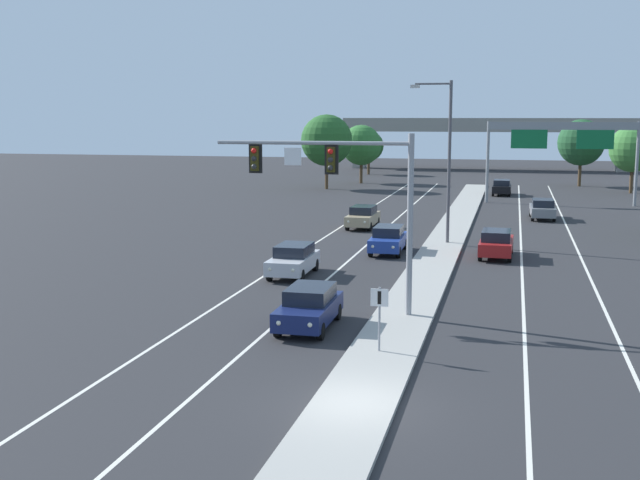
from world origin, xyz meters
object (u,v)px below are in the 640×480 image
object	(u,v)px
median_sign_post	(379,309)
car_oncoming_silver	(293,260)
street_lamp_median	(446,152)
car_receding_grey	(542,209)
tree_far_right_b	(633,149)
car_oncoming_tan	(363,217)
tree_far_right_c	(581,143)
tree_far_left_c	(327,140)
car_oncoming_navy	(309,307)
car_receding_black	(502,187)
highway_sign_gantry	(562,136)
car_receding_red	(496,243)
tree_far_left_b	(369,146)
overhead_signal_mast	(345,183)
car_oncoming_blue	(388,239)
tree_far_left_a	(361,145)

from	to	relation	value
median_sign_post	car_oncoming_silver	size ratio (longest dim) A/B	0.49
street_lamp_median	car_receding_grey	world-z (taller)	street_lamp_median
median_sign_post	tree_far_right_b	bearing A→B (deg)	75.56
car_oncoming_tan	tree_far_right_c	world-z (taller)	tree_far_right_c
tree_far_left_c	car_oncoming_navy	bearing A→B (deg)	-77.54
street_lamp_median	car_oncoming_navy	size ratio (longest dim) A/B	2.23
street_lamp_median	car_receding_black	world-z (taller)	street_lamp_median
median_sign_post	tree_far_right_c	distance (m)	71.21
highway_sign_gantry	median_sign_post	bearing A→B (deg)	-99.45
street_lamp_median	car_receding_grey	distance (m)	16.53
car_oncoming_tan	car_receding_red	bearing A→B (deg)	-46.47
car_oncoming_silver	car_receding_black	distance (m)	45.99
tree_far_right_c	tree_far_left_b	xyz separation A→B (m)	(-26.78, 12.78, -1.10)
overhead_signal_mast	tree_far_left_c	size ratio (longest dim) A/B	0.99
car_oncoming_blue	tree_far_left_a	bearing A→B (deg)	102.53
car_oncoming_blue	car_receding_grey	xyz separation A→B (m)	(9.34, 18.28, 0.00)
car_receding_grey	car_receding_black	world-z (taller)	same
car_oncoming_tan	tree_far_left_a	xyz separation A→B (m)	(-7.31, 38.08, 3.70)
car_oncoming_navy	tree_far_left_b	xyz separation A→B (m)	(-12.05, 80.07, 3.06)
street_lamp_median	median_sign_post	bearing A→B (deg)	-90.22
car_oncoming_tan	tree_far_right_c	distance (m)	43.71
car_receding_grey	tree_far_left_c	distance (m)	31.26
tree_far_right_b	median_sign_post	bearing A→B (deg)	-104.44
car_oncoming_tan	car_receding_red	world-z (taller)	same
overhead_signal_mast	street_lamp_median	size ratio (longest dim) A/B	0.81
car_oncoming_tan	car_receding_black	xyz separation A→B (m)	(9.31, 27.03, 0.00)
highway_sign_gantry	tree_far_left_c	bearing A→B (deg)	157.41
car_oncoming_navy	car_receding_black	distance (m)	54.96
tree_far_right_b	tree_far_left_b	xyz separation A→B (m)	(-31.37, 20.25, -0.74)
median_sign_post	tree_far_left_a	xyz separation A→B (m)	(-13.54, 68.55, 2.94)
highway_sign_gantry	tree_far_left_b	size ratio (longest dim) A/B	2.24
car_receding_red	tree_far_left_a	bearing A→B (deg)	109.36
car_oncoming_silver	highway_sign_gantry	bearing A→B (deg)	68.48
overhead_signal_mast	car_receding_red	world-z (taller)	overhead_signal_mast
car_oncoming_navy	car_receding_red	size ratio (longest dim) A/B	1.00
car_oncoming_blue	car_receding_red	distance (m)	6.23
car_oncoming_silver	highway_sign_gantry	size ratio (longest dim) A/B	0.34
car_oncoming_silver	car_receding_black	xyz separation A→B (m)	(9.55, 44.99, 0.00)
car_oncoming_blue	tree_far_left_a	distance (m)	49.50
median_sign_post	tree_far_left_b	size ratio (longest dim) A/B	0.37
median_sign_post	tree_far_right_c	bearing A→B (deg)	80.65
car_oncoming_silver	car_receding_grey	xyz separation A→B (m)	(12.97, 26.13, 0.00)
car_oncoming_silver	tree_far_left_c	distance (m)	48.67
car_receding_grey	median_sign_post	bearing A→B (deg)	-99.56
median_sign_post	car_oncoming_tan	world-z (taller)	median_sign_post
car_receding_grey	tree_far_left_a	world-z (taller)	tree_far_left_a
tree_far_right_b	tree_far_left_a	world-z (taller)	tree_far_right_b
car_receding_grey	tree_far_right_c	bearing A→B (deg)	80.91
car_oncoming_blue	tree_far_left_c	xyz separation A→B (m)	(-12.97, 39.70, 4.51)
car_receding_red	tree_far_left_a	distance (m)	51.24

